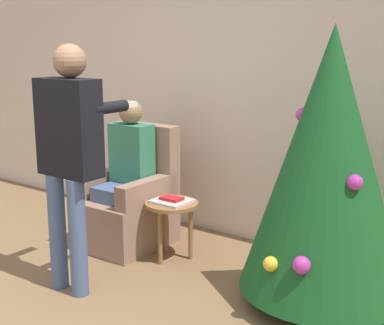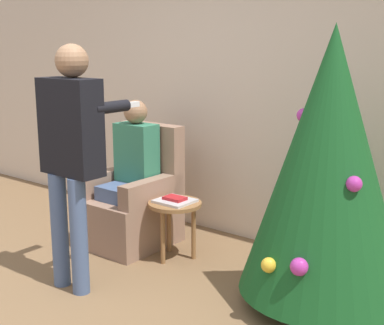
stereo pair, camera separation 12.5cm
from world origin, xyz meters
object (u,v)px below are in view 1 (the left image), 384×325
at_px(armchair, 129,205).
at_px(side_stool, 172,211).
at_px(person_standing, 70,146).
at_px(person_seated, 126,168).
at_px(christmas_tree, 328,162).

height_order(armchair, side_stool, armchair).
xyz_separation_m(person_standing, side_stool, (0.22, 0.82, -0.63)).
bearing_deg(person_seated, christmas_tree, -1.40).
bearing_deg(person_seated, side_stool, -2.49).
distance_m(christmas_tree, person_standing, 1.70).
bearing_deg(person_standing, person_seated, 108.78).
xyz_separation_m(christmas_tree, person_standing, (-1.50, -0.80, 0.06)).
bearing_deg(armchair, person_standing, -71.88).
xyz_separation_m(christmas_tree, armchair, (-1.79, 0.08, -0.63)).
relative_size(armchair, person_seated, 0.82).
bearing_deg(side_stool, person_seated, 177.51).
distance_m(person_seated, person_standing, 0.96).
height_order(christmas_tree, side_stool, christmas_tree).
bearing_deg(armchair, person_seated, -90.00).
height_order(christmas_tree, person_standing, christmas_tree).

